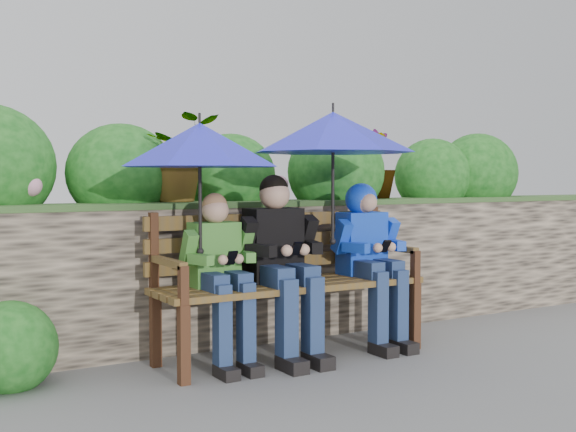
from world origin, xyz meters
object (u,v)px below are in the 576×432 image
boy_middle (281,257)px  umbrella_right (333,132)px  boy_right (369,248)px  umbrella_left (200,145)px  boy_left (221,268)px  park_bench (285,273)px

boy_middle → umbrella_right: umbrella_right is taller
boy_middle → umbrella_right: bearing=-1.4°
boy_middle → boy_right: size_ratio=1.05×
umbrella_left → umbrella_right: 0.98m
boy_middle → umbrella_left: (-0.57, 0.01, 0.72)m
boy_left → boy_right: boy_right is taller
boy_left → boy_middle: bearing=-1.6°
boy_right → umbrella_left: bearing=-179.7°
umbrella_left → umbrella_right: size_ratio=0.89×
park_bench → umbrella_right: (0.32, -0.10, 0.95)m
umbrella_left → boy_middle: bearing=-1.3°
boy_middle → umbrella_left: umbrella_left is taller
park_bench → boy_middle: boy_middle is taller
boy_middle → umbrella_right: (0.40, -0.01, 0.83)m
park_bench → boy_right: size_ratio=1.60×
boy_middle → umbrella_right: 0.92m
boy_right → umbrella_right: size_ratio=1.05×
boy_middle → umbrella_left: size_ratio=1.23×
umbrella_left → umbrella_right: bearing=-1.3°
park_bench → umbrella_right: umbrella_right is taller
boy_middle → boy_right: (0.73, 0.02, 0.02)m
boy_left → umbrella_right: 1.21m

